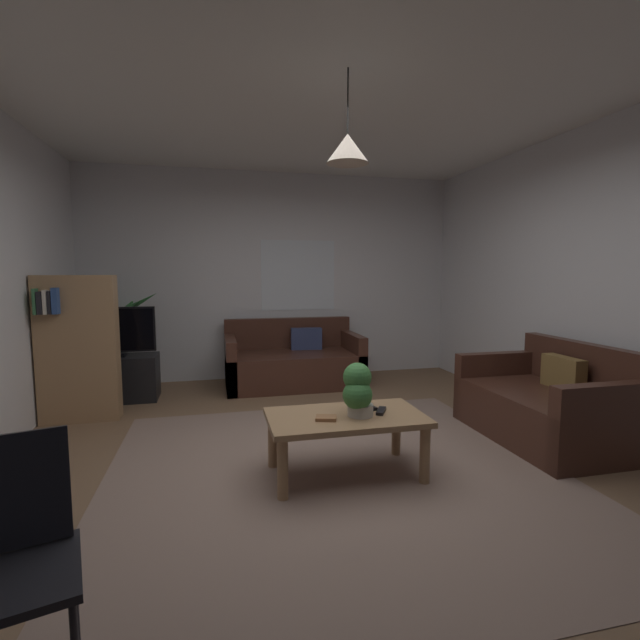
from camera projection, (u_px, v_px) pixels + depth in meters
name	position (u px, v px, depth m)	size (l,w,h in m)	color
floor	(329.00, 464.00, 3.38)	(4.91, 5.79, 0.02)	brown
rug	(336.00, 474.00, 3.19)	(3.19, 3.19, 0.01)	gray
wall_back	(275.00, 276.00, 6.07)	(5.03, 0.06, 2.74)	silver
wall_right	(613.00, 279.00, 3.80)	(0.06, 5.79, 2.74)	silver
ceiling	(330.00, 79.00, 3.09)	(4.91, 5.79, 0.02)	white
window_pane	(298.00, 275.00, 6.11)	(1.01, 0.01, 0.94)	white
couch_under_window	(293.00, 364.00, 5.70)	(1.67, 0.90, 0.82)	#47281E
couch_right_side	(547.00, 407.00, 3.85)	(0.90, 1.39, 0.82)	#47281E
coffee_table	(346.00, 424.00, 3.15)	(1.09, 0.61, 0.44)	#A87F56
book_on_table_0	(326.00, 418.00, 3.03)	(0.14, 0.10, 0.02)	#99663F
remote_on_table_0	(381.00, 411.00, 3.19)	(0.05, 0.16, 0.02)	black
remote_on_table_1	(368.00, 407.00, 3.29)	(0.05, 0.16, 0.02)	black
potted_plant_on_table	(358.00, 389.00, 3.10)	(0.22, 0.24, 0.37)	beige
tv_stand	(116.00, 378.00, 5.00)	(0.90, 0.44, 0.50)	black
tv	(113.00, 331.00, 4.92)	(0.89, 0.16, 0.55)	black
potted_palm_corner	(119.00, 339.00, 5.45)	(0.99, 0.90, 1.25)	brown
bookshelf_corner	(78.00, 348.00, 4.27)	(0.70, 0.31, 1.40)	#A87F56
folding_chair	(11.00, 553.00, 1.48)	(0.49, 0.51, 0.87)	black
pendant_lamp	(348.00, 148.00, 2.95)	(0.28, 0.28, 0.60)	black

